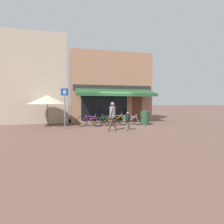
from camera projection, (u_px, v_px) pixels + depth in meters
The scene contains 13 objects.
ground_plane at pixel (120, 126), 12.45m from camera, with size 160.00×160.00×0.00m, color brown.
shop_front at pixel (110, 88), 16.19m from camera, with size 7.10×4.71×5.98m.
neighbour_building at pixel (29, 81), 15.01m from camera, with size 6.48×4.00×7.08m.
bike_rack_rail at pixel (111, 119), 12.61m from camera, with size 3.49×0.04×0.57m.
bicycle_purple at pixel (89, 121), 12.00m from camera, with size 1.75×0.60×0.87m.
bicycle_green at pixel (106, 121), 12.19m from camera, with size 1.70×0.52×0.85m.
bicycle_orange at pixel (116, 120), 12.63m from camera, with size 1.80×0.52×0.87m.
bicycle_silver at pixel (131, 120), 12.76m from camera, with size 1.74×0.52×0.82m.
pedestrian_adult at pixel (113, 113), 10.16m from camera, with size 0.61×0.51×1.70m.
pedestrian_child at pixel (127, 119), 10.34m from camera, with size 0.50×0.47×1.12m.
litter_bin at pixel (145, 117), 12.93m from camera, with size 0.64×0.64×1.12m.
parking_sign at pixel (65, 104), 10.87m from camera, with size 0.44×0.07×2.59m.
cafe_parasol at pixel (47, 100), 12.16m from camera, with size 2.67×2.67×2.16m.
Camera 1 is at (-3.48, -11.89, 1.67)m, focal length 28.00 mm.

